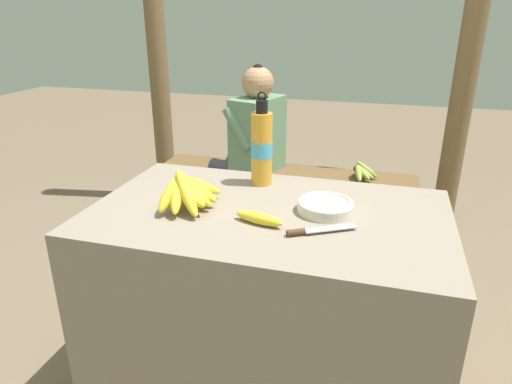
{
  "coord_description": "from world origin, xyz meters",
  "views": [
    {
      "loc": [
        0.34,
        -1.33,
        1.35
      ],
      "look_at": [
        -0.05,
        0.05,
        0.77
      ],
      "focal_mm": 32.0,
      "sensor_mm": 36.0,
      "label": 1
    }
  ],
  "objects_px": {
    "knife": "(312,231)",
    "banana_bunch_ripe": "(188,189)",
    "serving_bowl": "(325,206)",
    "support_post_near": "(157,46)",
    "seated_vendor": "(251,139)",
    "water_bottle": "(262,147)",
    "loose_banana_front": "(259,218)",
    "support_post_far": "(469,53)",
    "wooden_bench": "(284,181)",
    "banana_bunch_green": "(362,170)"
  },
  "relations": [
    {
      "from": "knife",
      "to": "banana_bunch_ripe",
      "type": "bearing_deg",
      "value": 139.37
    },
    {
      "from": "knife",
      "to": "support_post_near",
      "type": "distance_m",
      "value": 2.27
    },
    {
      "from": "knife",
      "to": "loose_banana_front",
      "type": "bearing_deg",
      "value": 142.74
    },
    {
      "from": "loose_banana_front",
      "to": "banana_bunch_green",
      "type": "relative_size",
      "value": 0.63
    },
    {
      "from": "loose_banana_front",
      "to": "support_post_near",
      "type": "xyz_separation_m",
      "value": [
        -1.22,
        1.73,
        0.37
      ]
    },
    {
      "from": "banana_bunch_ripe",
      "to": "water_bottle",
      "type": "distance_m",
      "value": 0.34
    },
    {
      "from": "loose_banana_front",
      "to": "water_bottle",
      "type": "bearing_deg",
      "value": 104.06
    },
    {
      "from": "water_bottle",
      "to": "support_post_far",
      "type": "relative_size",
      "value": 0.16
    },
    {
      "from": "serving_bowl",
      "to": "banana_bunch_green",
      "type": "distance_m",
      "value": 1.28
    },
    {
      "from": "serving_bowl",
      "to": "water_bottle",
      "type": "distance_m",
      "value": 0.36
    },
    {
      "from": "seated_vendor",
      "to": "support_post_near",
      "type": "distance_m",
      "value": 1.0
    },
    {
      "from": "support_post_far",
      "to": "wooden_bench",
      "type": "bearing_deg",
      "value": -161.12
    },
    {
      "from": "support_post_far",
      "to": "banana_bunch_ripe",
      "type": "bearing_deg",
      "value": -121.48
    },
    {
      "from": "support_post_near",
      "to": "serving_bowl",
      "type": "bearing_deg",
      "value": -48.51
    },
    {
      "from": "serving_bowl",
      "to": "support_post_far",
      "type": "relative_size",
      "value": 0.08
    },
    {
      "from": "banana_bunch_ripe",
      "to": "serving_bowl",
      "type": "distance_m",
      "value": 0.45
    },
    {
      "from": "knife",
      "to": "support_post_far",
      "type": "height_order",
      "value": "support_post_far"
    },
    {
      "from": "seated_vendor",
      "to": "loose_banana_front",
      "type": "bearing_deg",
      "value": 125.97
    },
    {
      "from": "serving_bowl",
      "to": "support_post_near",
      "type": "bearing_deg",
      "value": 131.49
    },
    {
      "from": "seated_vendor",
      "to": "banana_bunch_green",
      "type": "xyz_separation_m",
      "value": [
        0.68,
        0.02,
        -0.14
      ]
    },
    {
      "from": "loose_banana_front",
      "to": "wooden_bench",
      "type": "bearing_deg",
      "value": 99.21
    },
    {
      "from": "support_post_near",
      "to": "loose_banana_front",
      "type": "bearing_deg",
      "value": -54.9
    },
    {
      "from": "wooden_bench",
      "to": "banana_bunch_ripe",
      "type": "bearing_deg",
      "value": -91.43
    },
    {
      "from": "banana_bunch_ripe",
      "to": "knife",
      "type": "relative_size",
      "value": 1.41
    },
    {
      "from": "seated_vendor",
      "to": "support_post_far",
      "type": "bearing_deg",
      "value": -145.07
    },
    {
      "from": "water_bottle",
      "to": "banana_bunch_ripe",
      "type": "bearing_deg",
      "value": -121.27
    },
    {
      "from": "loose_banana_front",
      "to": "seated_vendor",
      "type": "relative_size",
      "value": 0.16
    },
    {
      "from": "wooden_bench",
      "to": "seated_vendor",
      "type": "relative_size",
      "value": 1.5
    },
    {
      "from": "water_bottle",
      "to": "seated_vendor",
      "type": "distance_m",
      "value": 1.12
    },
    {
      "from": "wooden_bench",
      "to": "support_post_far",
      "type": "bearing_deg",
      "value": 18.88
    },
    {
      "from": "banana_bunch_ripe",
      "to": "support_post_near",
      "type": "relative_size",
      "value": 0.13
    },
    {
      "from": "water_bottle",
      "to": "support_post_far",
      "type": "xyz_separation_m",
      "value": [
        0.85,
        1.39,
        0.24
      ]
    },
    {
      "from": "banana_bunch_ripe",
      "to": "wooden_bench",
      "type": "distance_m",
      "value": 1.41
    },
    {
      "from": "banana_bunch_ripe",
      "to": "banana_bunch_green",
      "type": "xyz_separation_m",
      "value": [
        0.5,
        1.34,
        -0.33
      ]
    },
    {
      "from": "loose_banana_front",
      "to": "support_post_near",
      "type": "height_order",
      "value": "support_post_near"
    },
    {
      "from": "serving_bowl",
      "to": "wooden_bench",
      "type": "distance_m",
      "value": 1.37
    },
    {
      "from": "serving_bowl",
      "to": "seated_vendor",
      "type": "distance_m",
      "value": 1.38
    },
    {
      "from": "loose_banana_front",
      "to": "support_post_near",
      "type": "distance_m",
      "value": 2.15
    },
    {
      "from": "serving_bowl",
      "to": "wooden_bench",
      "type": "xyz_separation_m",
      "value": [
        -0.41,
        1.25,
        -0.4
      ]
    },
    {
      "from": "water_bottle",
      "to": "loose_banana_front",
      "type": "distance_m",
      "value": 0.38
    },
    {
      "from": "support_post_near",
      "to": "support_post_far",
      "type": "relative_size",
      "value": 1.0
    },
    {
      "from": "banana_bunch_ripe",
      "to": "serving_bowl",
      "type": "bearing_deg",
      "value": 11.41
    },
    {
      "from": "water_bottle",
      "to": "banana_bunch_green",
      "type": "bearing_deg",
      "value": 72.69
    },
    {
      "from": "serving_bowl",
      "to": "seated_vendor",
      "type": "relative_size",
      "value": 0.17
    },
    {
      "from": "seated_vendor",
      "to": "support_post_near",
      "type": "relative_size",
      "value": 0.48
    },
    {
      "from": "knife",
      "to": "water_bottle",
      "type": "bearing_deg",
      "value": 94.71
    },
    {
      "from": "seated_vendor",
      "to": "banana_bunch_green",
      "type": "relative_size",
      "value": 4.03
    },
    {
      "from": "serving_bowl",
      "to": "seated_vendor",
      "type": "bearing_deg",
      "value": 116.75
    },
    {
      "from": "loose_banana_front",
      "to": "knife",
      "type": "xyz_separation_m",
      "value": [
        0.17,
        -0.02,
        -0.01
      ]
    },
    {
      "from": "loose_banana_front",
      "to": "support_post_far",
      "type": "distance_m",
      "value": 1.93
    }
  ]
}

